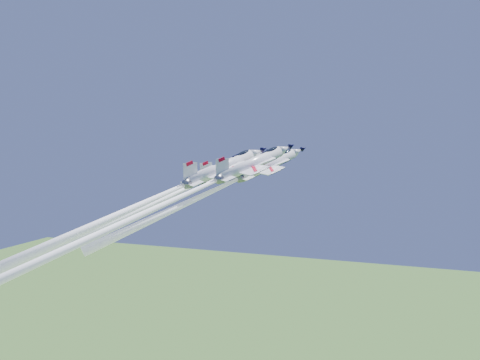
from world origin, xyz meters
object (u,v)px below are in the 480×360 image
(jet_lead, at_px, (211,192))
(jet_right, at_px, (128,221))
(jet_slot, at_px, (154,199))
(jet_left, at_px, (156,202))

(jet_lead, distance_m, jet_right, 18.89)
(jet_lead, distance_m, jet_slot, 10.91)
(jet_slot, bearing_deg, jet_right, -45.65)
(jet_lead, xyz_separation_m, jet_left, (-11.07, -0.72, -2.37))
(jet_left, xyz_separation_m, jet_slot, (3.76, -7.35, 1.70))
(jet_slot, bearing_deg, jet_lead, 88.94)
(jet_lead, relative_size, jet_slot, 0.93)
(jet_lead, bearing_deg, jet_right, -70.26)
(jet_lead, bearing_deg, jet_slot, -91.06)
(jet_left, height_order, jet_slot, jet_left)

